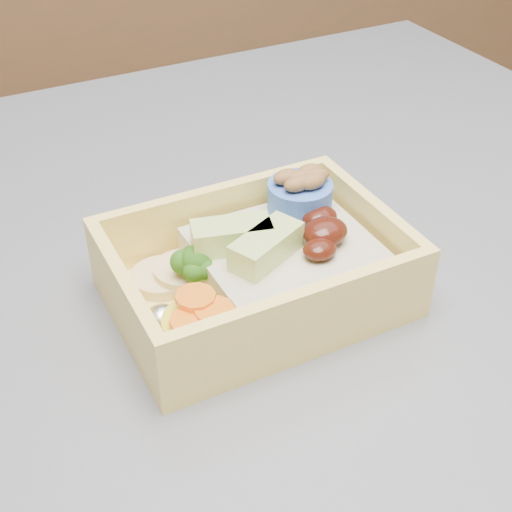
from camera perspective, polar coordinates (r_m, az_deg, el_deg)
name	(u,v)px	position (r m, az deg, el deg)	size (l,w,h in m)	color
bento_box	(262,267)	(0.47, 0.51, -0.87)	(0.18, 0.13, 0.07)	#FFDF69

